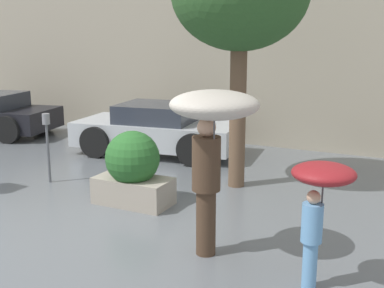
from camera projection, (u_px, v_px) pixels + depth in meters
ground_plane at (93, 233)px, 6.83m from camera, size 40.00×40.00×0.00m
building_facade at (252, 24)px, 11.85m from camera, size 18.00×0.30×6.00m
planter_box at (133, 169)px, 7.89m from camera, size 1.28×0.90×1.23m
person_adult at (212, 127)px, 5.73m from camera, size 1.06×1.06×2.12m
person_child at (320, 192)px, 5.13m from camera, size 0.68×0.68×1.43m
parked_car_near at (158, 129)px, 11.35m from camera, size 4.00×2.32×1.18m
parking_meter at (47, 134)px, 8.98m from camera, size 0.14×0.14×1.33m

